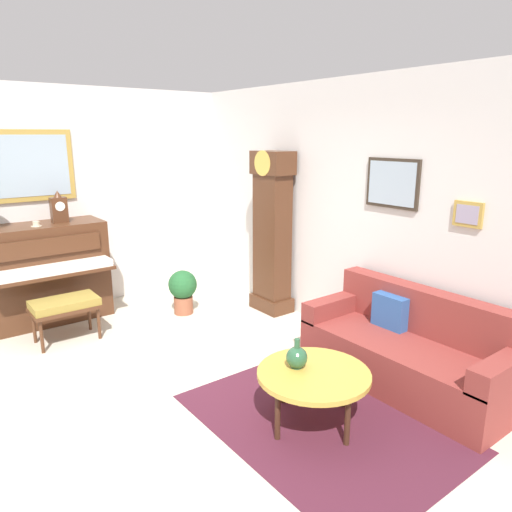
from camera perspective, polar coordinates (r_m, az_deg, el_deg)
name	(u,v)px	position (r m, az deg, el deg)	size (l,w,h in m)	color
ground_plane	(148,393)	(4.57, -12.86, -15.70)	(6.40, 6.00, 0.10)	beige
wall_left	(51,201)	(6.49, -23.35, 6.10)	(0.13, 4.90, 2.80)	silver
wall_back	(339,209)	(5.44, 9.93, 5.58)	(5.30, 0.13, 2.80)	silver
area_rug	(320,422)	(4.03, 7.68, -19.07)	(2.10, 1.50, 0.01)	#4C1E2D
piano	(44,273)	(6.24, -24.08, -1.88)	(0.87, 1.44, 1.19)	#4C2B19
piano_bench	(65,306)	(5.60, -21.92, -5.55)	(0.42, 0.70, 0.48)	#4C2B19
grandfather_clock	(272,237)	(5.98, 1.93, 2.31)	(0.52, 0.34, 2.03)	#4C2B19
couch	(409,350)	(4.61, 17.82, -10.72)	(1.90, 0.80, 0.84)	maroon
coffee_table	(314,375)	(3.82, 6.92, -14.00)	(0.88, 0.88, 0.44)	gold
mantel_clock	(59,208)	(6.14, -22.53, 5.31)	(0.13, 0.18, 0.38)	#4C2B19
teacup	(36,224)	(6.00, -24.82, 3.45)	(0.12, 0.12, 0.06)	beige
green_jug	(297,357)	(3.82, 4.90, -11.97)	(0.17, 0.17, 0.24)	#234C33
potted_plant	(183,289)	(6.08, -8.75, -3.92)	(0.36, 0.36, 0.56)	#935138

